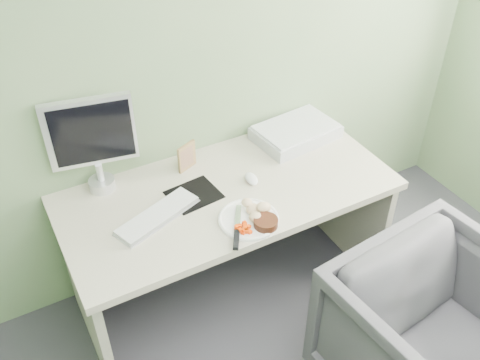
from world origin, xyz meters
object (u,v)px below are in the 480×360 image
monitor (92,140)px  desk (228,218)px  scanner (296,133)px  plate (249,219)px  desk_chair (438,343)px

monitor → desk: bearing=-20.6°
desk → monitor: (-0.52, 0.31, 0.45)m
scanner → monitor: bearing=168.8°
monitor → plate: bearing=-37.3°
plate → scanner: 0.71m
desk_chair → monitor: bearing=122.8°
desk → scanner: scanner is taller
plate → desk_chair: size_ratio=0.33×
scanner → monitor: 1.08m
desk → desk_chair: (0.51, -0.97, -0.17)m
scanner → desk_chair: size_ratio=0.53×
plate → desk: bearing=85.5°
plate → scanner: size_ratio=0.63×
plate → monitor: size_ratio=0.57×
scanner → desk_chair: scanner is taller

